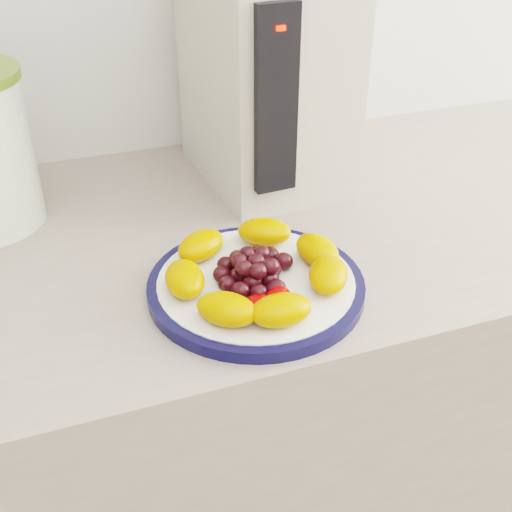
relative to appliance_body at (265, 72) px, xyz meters
name	(u,v)px	position (x,y,z in m)	size (l,w,h in m)	color
counter	(232,445)	(-0.11, -0.14, -0.61)	(3.50, 0.60, 0.90)	gray
cabinet_face	(232,457)	(-0.11, -0.14, -0.64)	(3.48, 0.58, 0.84)	#9A794E
plate_rim	(256,286)	(-0.12, -0.30, -0.16)	(0.26, 0.26, 0.01)	#0B0C35
plate_face	(256,285)	(-0.12, -0.30, -0.16)	(0.23, 0.23, 0.02)	white
appliance_body	(265,72)	(0.00, 0.00, 0.00)	(0.19, 0.26, 0.33)	#BCB7A5
appliance_panel	(276,102)	(-0.04, -0.14, 0.00)	(0.06, 0.02, 0.24)	black
appliance_led	(281,28)	(-0.04, -0.15, 0.10)	(0.01, 0.01, 0.01)	#FF0C05
fruit_plate	(257,271)	(-0.12, -0.30, -0.13)	(0.22, 0.22, 0.04)	#CE7100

